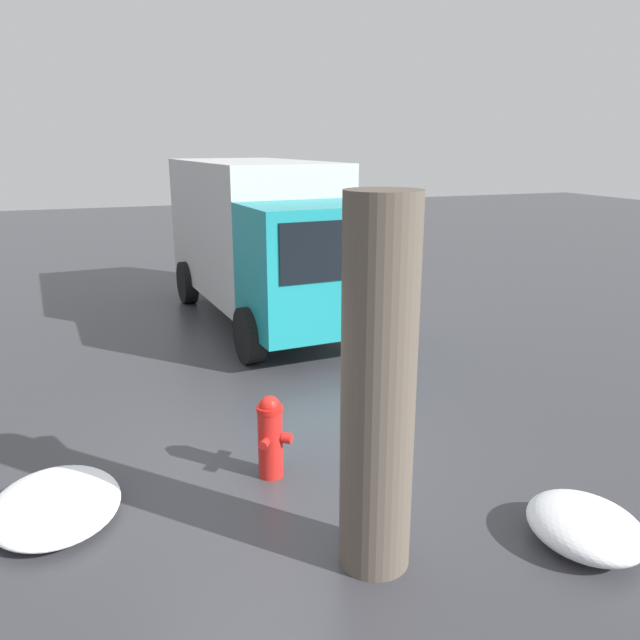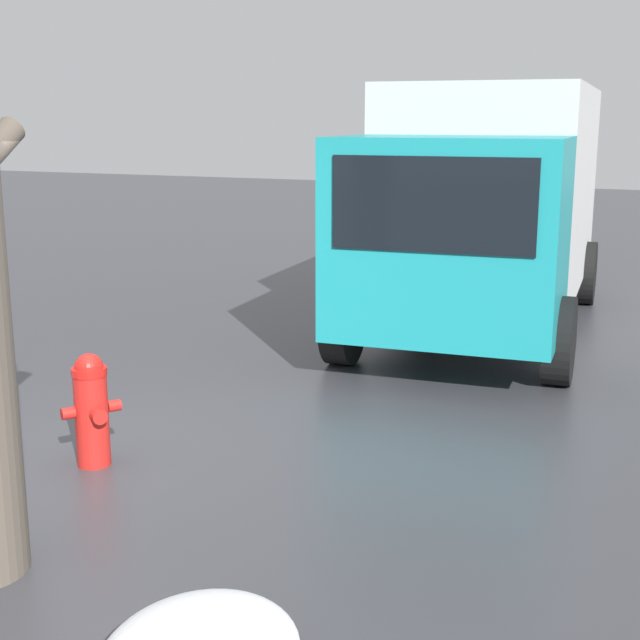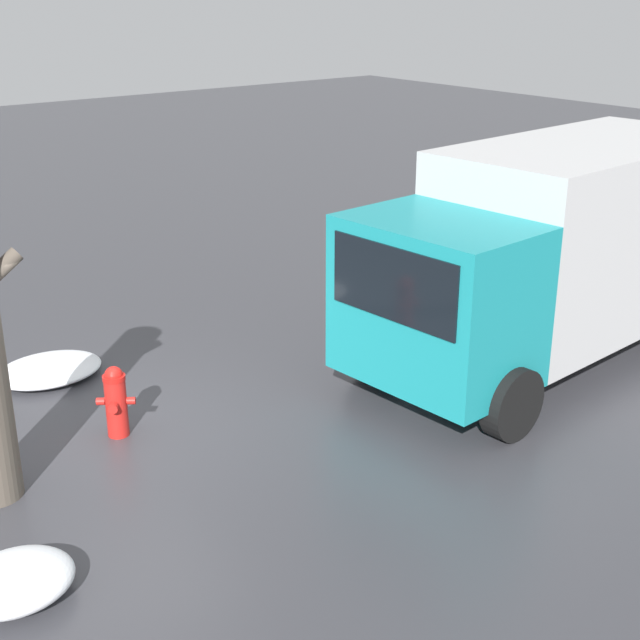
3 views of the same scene
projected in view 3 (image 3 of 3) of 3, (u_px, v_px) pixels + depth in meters
name	position (u px, v px, depth m)	size (l,w,h in m)	color
ground_plane	(119.00, 434.00, 10.69)	(60.00, 60.00, 0.00)	#38383D
fire_hydrant	(116.00, 400.00, 10.52)	(0.43, 0.39, 0.89)	red
delivery_truck	(555.00, 247.00, 12.32)	(6.45, 2.94, 3.02)	teal
snow_pile_by_hydrant	(15.00, 582.00, 7.80)	(1.06, 0.92, 0.35)	white
snow_pile_curbside	(49.00, 370.00, 12.17)	(1.45, 1.17, 0.23)	white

